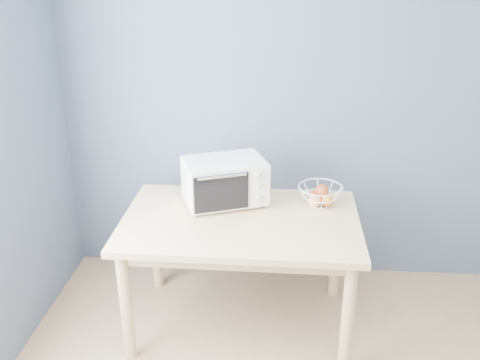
{
  "coord_description": "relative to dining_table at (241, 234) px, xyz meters",
  "views": [
    {
      "loc": [
        -0.48,
        -1.25,
        2.2
      ],
      "look_at": [
        -0.73,
        1.71,
        0.93
      ],
      "focal_mm": 40.0,
      "sensor_mm": 36.0,
      "label": 1
    }
  ],
  "objects": [
    {
      "name": "toaster_oven",
      "position": [
        -0.13,
        0.2,
        0.25
      ],
      "size": [
        0.57,
        0.5,
        0.29
      ],
      "rotation": [
        0.0,
        0.0,
        0.38
      ],
      "color": "white",
      "rests_on": "dining_table"
    },
    {
      "name": "fruit_basket",
      "position": [
        0.47,
        0.22,
        0.17
      ],
      "size": [
        0.3,
        0.3,
        0.14
      ],
      "rotation": [
        0.0,
        0.0,
        0.1
      ],
      "color": "silver",
      "rests_on": "dining_table"
    },
    {
      "name": "dining_table",
      "position": [
        0.0,
        0.0,
        0.0
      ],
      "size": [
        1.4,
        0.9,
        0.75
      ],
      "color": "#D8B082",
      "rests_on": "ground"
    },
    {
      "name": "room",
      "position": [
        0.71,
        -1.55,
        0.65
      ],
      "size": [
        4.01,
        4.51,
        2.61
      ],
      "color": "tan",
      "rests_on": "ground"
    }
  ]
}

